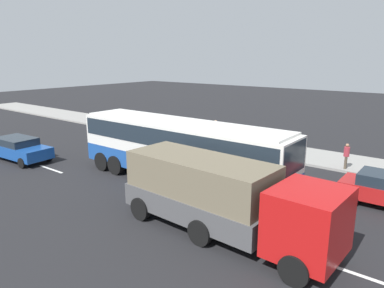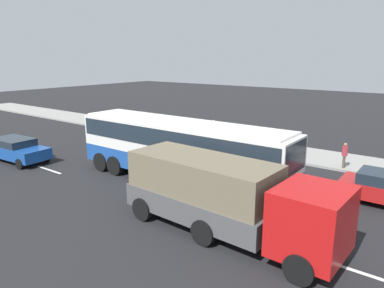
{
  "view_description": "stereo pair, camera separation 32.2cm",
  "coord_description": "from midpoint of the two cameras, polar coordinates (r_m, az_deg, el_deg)",
  "views": [
    {
      "loc": [
        11.86,
        -13.83,
        6.52
      ],
      "look_at": [
        0.92,
        0.21,
        2.15
      ],
      "focal_mm": 33.08,
      "sensor_mm": 36.0,
      "label": 1
    },
    {
      "loc": [
        11.61,
        -14.03,
        6.52
      ],
      "look_at": [
        0.92,
        0.21,
        2.15
      ],
      "focal_mm": 33.08,
      "sensor_mm": 36.0,
      "label": 2
    }
  ],
  "objects": [
    {
      "name": "sidewalk_curb",
      "position": [
        26.54,
        10.48,
        -0.49
      ],
      "size": [
        80.0,
        4.0,
        0.15
      ],
      "primitive_type": "cube",
      "color": "gray",
      "rests_on": "ground_plane"
    },
    {
      "name": "cargo_truck",
      "position": [
        13.25,
        5.63,
        -8.25
      ],
      "size": [
        8.59,
        2.93,
        2.8
      ],
      "rotation": [
        0.0,
        0.0,
        -0.04
      ],
      "color": "red",
      "rests_on": "ground_plane"
    },
    {
      "name": "car_blue_saloon",
      "position": [
        25.44,
        -25.87,
        -0.61
      ],
      "size": [
        4.91,
        2.27,
        1.48
      ],
      "rotation": [
        0.0,
        0.0,
        0.07
      ],
      "color": "#194799",
      "rests_on": "ground_plane"
    },
    {
      "name": "pedestrian_at_crossing",
      "position": [
        26.9,
        4.16,
        2.3
      ],
      "size": [
        0.32,
        0.32,
        1.77
      ],
      "rotation": [
        0.0,
        0.0,
        3.68
      ],
      "color": "#38334C",
      "rests_on": "sidewalk_curb"
    },
    {
      "name": "ground_plane",
      "position": [
        19.34,
        -2.07,
        -5.91
      ],
      "size": [
        120.0,
        120.0,
        0.0
      ],
      "primitive_type": "plane",
      "color": "black"
    },
    {
      "name": "lane_centreline",
      "position": [
        15.54,
        -1.79,
        -10.99
      ],
      "size": [
        44.9,
        0.16,
        0.01
      ],
      "color": "white",
      "rests_on": "ground_plane"
    },
    {
      "name": "pedestrian_near_curb",
      "position": [
        22.58,
        24.01,
        -1.55
      ],
      "size": [
        0.32,
        0.32,
        1.51
      ],
      "rotation": [
        0.0,
        0.0,
        0.12
      ],
      "color": "brown",
      "rests_on": "sidewalk_curb"
    },
    {
      "name": "coach_bus",
      "position": [
        18.41,
        -1.47,
        -0.17
      ],
      "size": [
        12.43,
        2.72,
        3.34
      ],
      "rotation": [
        0.0,
        0.0,
        -0.0
      ],
      "color": "#1E4C9E",
      "rests_on": "ground_plane"
    }
  ]
}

